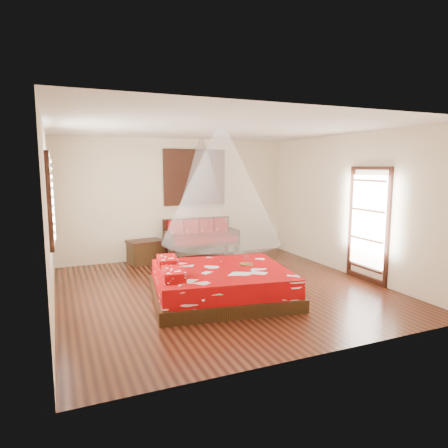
{
  "coord_description": "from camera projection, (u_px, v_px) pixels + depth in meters",
  "views": [
    {
      "loc": [
        -2.65,
        -6.33,
        2.17
      ],
      "look_at": [
        0.08,
        0.1,
        1.15
      ],
      "focal_mm": 32.0,
      "sensor_mm": 36.0,
      "label": 1
    }
  ],
  "objects": [
    {
      "name": "bed",
      "position": [
        220.0,
        283.0,
        6.57
      ],
      "size": [
        2.49,
        2.32,
        0.65
      ],
      "rotation": [
        0.0,
        0.0,
        -0.16
      ],
      "color": "black",
      "rests_on": "floor"
    },
    {
      "name": "glazed_door",
      "position": [
        368.0,
        225.0,
        7.45
      ],
      "size": [
        0.08,
        1.02,
        2.16
      ],
      "color": "black",
      "rests_on": "floor"
    },
    {
      "name": "mosquito_net_daybed",
      "position": [
        201.0,
        173.0,
        9.03
      ],
      "size": [
        1.0,
        1.0,
        1.5
      ],
      "primitive_type": "cone",
      "color": "white",
      "rests_on": "ceiling"
    },
    {
      "name": "mosquito_net_main",
      "position": [
        221.0,
        186.0,
        6.34
      ],
      "size": [
        1.93,
        1.93,
        1.8
      ],
      "primitive_type": "cone",
      "color": "white",
      "rests_on": "ceiling"
    },
    {
      "name": "room",
      "position": [
        222.0,
        211.0,
        6.9
      ],
      "size": [
        5.54,
        5.54,
        2.84
      ],
      "color": "black",
      "rests_on": "ground"
    },
    {
      "name": "daybed",
      "position": [
        200.0,
        237.0,
        9.36
      ],
      "size": [
        1.67,
        0.74,
        0.94
      ],
      "color": "black",
      "rests_on": "floor"
    },
    {
      "name": "window_left",
      "position": [
        51.0,
        197.0,
        5.99
      ],
      "size": [
        0.1,
        1.74,
        1.34
      ],
      "color": "black",
      "rests_on": "wall_left"
    },
    {
      "name": "shutter_panel",
      "position": [
        195.0,
        177.0,
        9.47
      ],
      "size": [
        1.52,
        0.06,
        1.32
      ],
      "color": "black",
      "rests_on": "wall_back"
    },
    {
      "name": "storage_chest",
      "position": [
        145.0,
        251.0,
        8.97
      ],
      "size": [
        0.83,
        0.66,
        0.52
      ],
      "rotation": [
        0.0,
        0.0,
        0.16
      ],
      "color": "black",
      "rests_on": "floor"
    },
    {
      "name": "wine_tray",
      "position": [
        246.0,
        262.0,
        6.76
      ],
      "size": [
        0.23,
        0.23,
        0.19
      ],
      "rotation": [
        0.0,
        0.0,
        0.07
      ],
      "color": "brown",
      "rests_on": "bed"
    }
  ]
}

